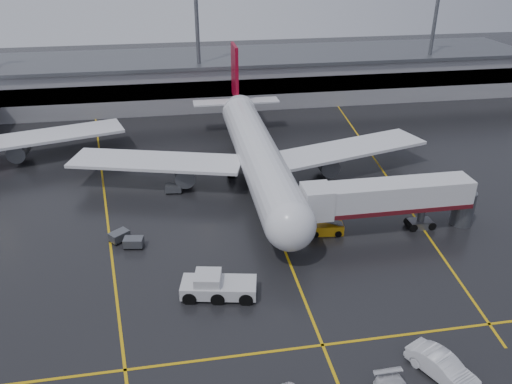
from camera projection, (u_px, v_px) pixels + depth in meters
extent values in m
plane|color=black|center=(270.00, 213.00, 60.21)|extent=(220.00, 220.00, 0.00)
cube|color=gold|center=(270.00, 213.00, 60.21)|extent=(0.25, 90.00, 0.02)
cube|color=gold|center=(323.00, 345.00, 40.86)|extent=(60.00, 0.25, 0.02)
cube|color=gold|center=(104.00, 189.00, 65.99)|extent=(9.99, 69.35, 0.02)
cube|color=gold|center=(381.00, 169.00, 71.72)|extent=(7.57, 69.64, 0.02)
cube|color=gray|center=(223.00, 79.00, 100.61)|extent=(120.00, 18.00, 8.00)
cube|color=black|center=(229.00, 88.00, 92.65)|extent=(120.00, 0.40, 3.00)
cube|color=#595B60|center=(223.00, 57.00, 98.67)|extent=(122.00, 19.00, 0.60)
cylinder|color=#595B60|center=(198.00, 41.00, 90.74)|extent=(0.70, 0.70, 25.00)
cylinder|color=#595B60|center=(433.00, 34.00, 97.53)|extent=(0.70, 0.70, 25.00)
cylinder|color=silver|center=(258.00, 155.00, 65.35)|extent=(5.20, 36.00, 5.20)
sphere|color=silver|center=(290.00, 225.00, 49.52)|extent=(5.20, 5.20, 5.20)
cone|color=silver|center=(236.00, 103.00, 83.55)|extent=(4.94, 8.00, 4.94)
cube|color=maroon|center=(235.00, 72.00, 82.21)|extent=(0.50, 5.50, 8.50)
cube|color=silver|center=(236.00, 102.00, 83.45)|extent=(14.00, 3.00, 0.25)
cube|color=silver|center=(156.00, 161.00, 65.51)|extent=(22.80, 11.83, 0.40)
cube|color=silver|center=(349.00, 148.00, 69.43)|extent=(22.80, 11.83, 0.40)
cylinder|color=#595B60|center=(185.00, 172.00, 65.79)|extent=(2.60, 4.50, 2.60)
cylinder|color=#595B60|center=(326.00, 162.00, 68.66)|extent=(2.60, 4.50, 2.60)
cylinder|color=#595B60|center=(283.00, 237.00, 53.61)|extent=(0.56, 0.56, 2.00)
cylinder|color=#595B60|center=(231.00, 170.00, 68.95)|extent=(0.56, 0.56, 2.00)
cylinder|color=#595B60|center=(277.00, 167.00, 69.92)|extent=(0.56, 0.56, 2.00)
cylinder|color=black|center=(283.00, 241.00, 53.85)|extent=(0.40, 1.10, 1.10)
cylinder|color=black|center=(231.00, 173.00, 69.15)|extent=(1.00, 1.40, 1.40)
cylinder|color=black|center=(277.00, 169.00, 70.12)|extent=(1.00, 1.40, 1.40)
cube|color=silver|center=(44.00, 136.00, 73.65)|extent=(22.80, 11.83, 0.40)
cylinder|color=#595B60|center=(19.00, 149.00, 72.87)|extent=(2.60, 4.50, 2.60)
cube|color=silver|center=(390.00, 195.00, 54.76)|extent=(18.00, 3.20, 3.00)
cube|color=#531016|center=(389.00, 206.00, 55.35)|extent=(18.00, 3.30, 0.50)
cube|color=silver|center=(317.00, 201.00, 53.52)|extent=(3.00, 3.40, 3.30)
cylinder|color=#595B60|center=(421.00, 216.00, 56.67)|extent=(0.80, 0.80, 3.00)
cube|color=#595B60|center=(420.00, 224.00, 57.15)|extent=(2.60, 1.60, 0.90)
cylinder|color=#595B60|center=(463.00, 208.00, 57.20)|extent=(2.40, 2.40, 4.00)
cylinder|color=black|center=(411.00, 225.00, 56.98)|extent=(0.90, 1.80, 0.90)
cylinder|color=black|center=(429.00, 223.00, 57.31)|extent=(0.90, 1.80, 0.90)
cube|color=silver|center=(219.00, 287.00, 46.15)|extent=(7.18, 3.99, 1.16)
cube|color=silver|center=(208.00, 279.00, 45.74)|extent=(2.74, 2.74, 0.97)
cube|color=black|center=(208.00, 279.00, 45.74)|extent=(2.46, 2.46, 0.87)
cylinder|color=black|center=(191.00, 290.00, 46.37)|extent=(1.80, 3.10, 1.26)
cylinder|color=black|center=(219.00, 290.00, 46.31)|extent=(1.80, 3.10, 1.26)
cylinder|color=black|center=(247.00, 291.00, 46.25)|extent=(1.80, 3.10, 1.26)
cube|color=orange|center=(326.00, 229.00, 55.96)|extent=(3.94, 2.02, 1.15)
cube|color=#595B60|center=(326.00, 220.00, 55.46)|extent=(3.73, 1.38, 1.32)
cylinder|color=black|center=(314.00, 231.00, 56.02)|extent=(0.94, 1.86, 0.73)
cylinder|color=black|center=(337.00, 230.00, 56.13)|extent=(0.94, 1.86, 0.73)
imported|color=white|center=(442.00, 367.00, 37.62)|extent=(4.22, 5.83, 1.83)
cube|color=#595B60|center=(134.00, 242.00, 53.40)|extent=(2.19, 1.61, 0.90)
cylinder|color=black|center=(125.00, 248.00, 53.17)|extent=(0.40, 0.20, 0.40)
cylinder|color=black|center=(141.00, 248.00, 53.17)|extent=(0.40, 0.20, 0.40)
cylinder|color=black|center=(128.00, 243.00, 54.06)|extent=(0.40, 0.20, 0.40)
cylinder|color=black|center=(143.00, 243.00, 54.06)|extent=(0.40, 0.20, 0.40)
cube|color=#595B60|center=(119.00, 236.00, 54.52)|extent=(2.37, 2.26, 0.90)
cylinder|color=black|center=(116.00, 244.00, 53.91)|extent=(0.40, 0.20, 0.40)
cylinder|color=black|center=(129.00, 238.00, 54.97)|extent=(0.40, 0.20, 0.40)
cylinder|color=black|center=(111.00, 241.00, 54.50)|extent=(0.40, 0.20, 0.40)
cylinder|color=black|center=(123.00, 235.00, 55.56)|extent=(0.40, 0.20, 0.40)
cube|color=#595B60|center=(174.00, 188.00, 64.77)|extent=(2.16, 1.56, 0.90)
cylinder|color=black|center=(167.00, 193.00, 64.52)|extent=(0.40, 0.20, 0.40)
cylinder|color=black|center=(180.00, 193.00, 64.57)|extent=(0.40, 0.20, 0.40)
cylinder|color=black|center=(168.00, 190.00, 65.41)|extent=(0.40, 0.20, 0.40)
cylinder|color=black|center=(181.00, 189.00, 65.46)|extent=(0.40, 0.20, 0.40)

